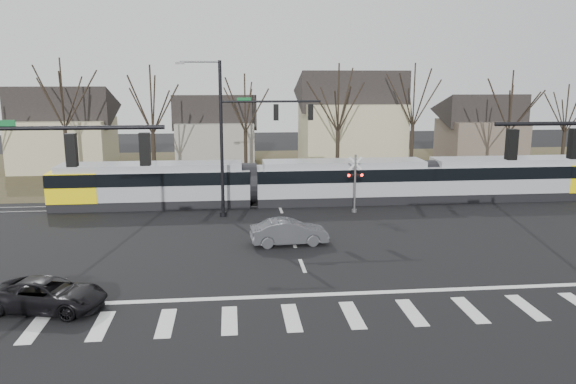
{
  "coord_description": "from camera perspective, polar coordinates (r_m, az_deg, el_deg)",
  "views": [
    {
      "loc": [
        -3.42,
        -24.21,
        9.17
      ],
      "look_at": [
        0.0,
        9.0,
        2.3
      ],
      "focal_mm": 35.0,
      "sensor_mm": 36.0,
      "label": 1
    }
  ],
  "objects": [
    {
      "name": "house_a",
      "position": [
        60.71,
        -21.85,
        6.35
      ],
      "size": [
        9.72,
        8.64,
        8.6
      ],
      "color": "tan",
      "rests_on": "ground"
    },
    {
      "name": "signal_pole_near_left",
      "position": [
        19.81,
        -26.42,
        0.31
      ],
      "size": [
        9.28,
        0.44,
        10.2
      ],
      "color": "black",
      "rests_on": "ground"
    },
    {
      "name": "signal_pole_far",
      "position": [
        36.89,
        -4.31,
        6.2
      ],
      "size": [
        9.28,
        0.44,
        10.2
      ],
      "color": "black",
      "rests_on": "ground"
    },
    {
      "name": "crosswalk",
      "position": [
        22.46,
        3.48,
        -12.48
      ],
      "size": [
        27.0,
        2.6,
        0.01
      ],
      "color": "silver",
      "rests_on": "ground"
    },
    {
      "name": "house_b",
      "position": [
        60.46,
        -7.4,
        6.6
      ],
      "size": [
        8.64,
        7.56,
        7.65
      ],
      "color": "gray",
      "rests_on": "ground"
    },
    {
      "name": "house_d",
      "position": [
        65.46,
        19.03,
        6.44
      ],
      "size": [
        8.64,
        7.56,
        7.65
      ],
      "color": "brown",
      "rests_on": "ground"
    },
    {
      "name": "rail_pair",
      "position": [
        41.19,
        -0.97,
        -1.2
      ],
      "size": [
        90.0,
        1.52,
        0.06
      ],
      "color": "#59595E",
      "rests_on": "ground"
    },
    {
      "name": "sedan",
      "position": [
        31.25,
        0.11,
        -4.08
      ],
      "size": [
        2.06,
        4.5,
        1.42
      ],
      "primitive_type": "imported",
      "rotation": [
        0.0,
        0.0,
        1.64
      ],
      "color": "#414247",
      "rests_on": "ground"
    },
    {
      "name": "tree_row",
      "position": [
        50.68,
        0.28,
        6.91
      ],
      "size": [
        59.2,
        7.2,
        10.0
      ],
      "color": "black",
      "rests_on": "ground"
    },
    {
      "name": "stop_line",
      "position": [
        24.46,
        2.64,
        -10.39
      ],
      "size": [
        28.0,
        0.35,
        0.01
      ],
      "primitive_type": "cube",
      "color": "silver",
      "rests_on": "ground"
    },
    {
      "name": "ground",
      "position": [
        26.12,
        2.05,
        -8.94
      ],
      "size": [
        140.0,
        140.0,
        0.0
      ],
      "primitive_type": "plane",
      "color": "black"
    },
    {
      "name": "suv",
      "position": [
        24.7,
        -23.2,
        -9.56
      ],
      "size": [
        4.28,
        5.61,
        1.28
      ],
      "primitive_type": "imported",
      "rotation": [
        0.0,
        0.0,
        1.33
      ],
      "color": "black",
      "rests_on": "ground"
    },
    {
      "name": "grass_verge",
      "position": [
        57.06,
        -2.37,
        2.37
      ],
      "size": [
        140.0,
        28.0,
        0.01
      ],
      "primitive_type": "cube",
      "color": "#38331E",
      "rests_on": "ground"
    },
    {
      "name": "house_c",
      "position": [
        58.68,
        6.41,
        7.71
      ],
      "size": [
        10.8,
        8.64,
        10.1
      ],
      "color": "tan",
      "rests_on": "ground"
    },
    {
      "name": "rail_crossing_signal",
      "position": [
        38.65,
        6.81,
        0.68
      ],
      "size": [
        1.08,
        0.36,
        4.0
      ],
      "color": "#59595B",
      "rests_on": "ground"
    },
    {
      "name": "tram",
      "position": [
        41.69,
        5.39,
        1.26
      ],
      "size": [
        41.27,
        3.06,
        3.13
      ],
      "color": "gray",
      "rests_on": "ground"
    },
    {
      "name": "lane_dashes",
      "position": [
        41.39,
        -0.99,
        -1.17
      ],
      "size": [
        0.18,
        30.0,
        0.01
      ],
      "color": "silver",
      "rests_on": "ground"
    }
  ]
}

